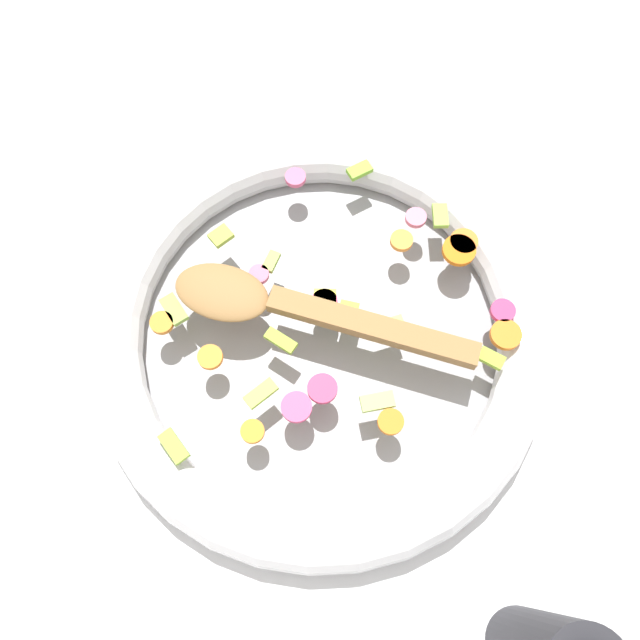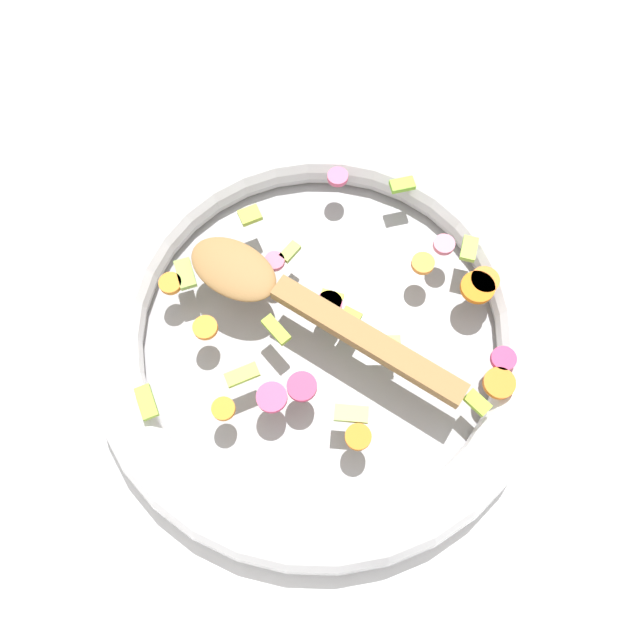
# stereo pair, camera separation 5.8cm
# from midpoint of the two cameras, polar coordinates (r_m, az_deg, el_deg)

# --- Properties ---
(ground_plane) EXTENTS (4.00, 4.00, 0.00)m
(ground_plane) POSITION_cam_midpoint_polar(r_m,az_deg,el_deg) (0.63, -2.63, -2.00)
(ground_plane) COLOR silver
(skillet) EXTENTS (0.44, 0.44, 0.05)m
(skillet) POSITION_cam_midpoint_polar(r_m,az_deg,el_deg) (0.61, -2.72, -1.31)
(skillet) COLOR gray
(skillet) RESTS_ON ground_plane
(chopped_vegetables) EXTENTS (0.34, 0.34, 0.01)m
(chopped_vegetables) POSITION_cam_midpoint_polar(r_m,az_deg,el_deg) (0.58, -0.21, 0.40)
(chopped_vegetables) COLOR orange
(chopped_vegetables) RESTS_ON skillet
(wooden_spoon) EXTENTS (0.06, 0.29, 0.01)m
(wooden_spoon) POSITION_cam_midpoint_polar(r_m,az_deg,el_deg) (0.57, -5.58, 0.86)
(wooden_spoon) COLOR olive
(wooden_spoon) RESTS_ON chopped_vegetables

